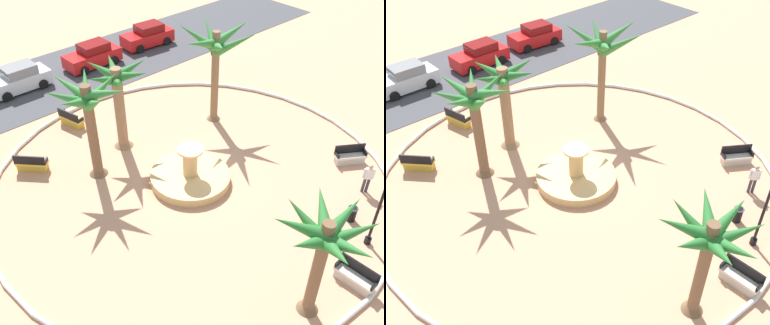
{
  "view_description": "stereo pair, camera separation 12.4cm",
  "coord_description": "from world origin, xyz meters",
  "views": [
    {
      "loc": [
        -11.62,
        -12.62,
        14.2
      ],
      "look_at": [
        -0.08,
        -0.03,
        1.0
      ],
      "focal_mm": 41.99,
      "sensor_mm": 36.0,
      "label": 1
    },
    {
      "loc": [
        -11.53,
        -12.71,
        14.2
      ],
      "look_at": [
        -0.08,
        -0.03,
        1.0
      ],
      "focal_mm": 41.99,
      "sensor_mm": 36.0,
      "label": 2
    }
  ],
  "objects": [
    {
      "name": "bench_north",
      "position": [
        0.22,
        -8.86,
        0.35
      ],
      "size": [
        0.53,
        1.61,
        1.0
      ],
      "color": "beige",
      "rests_on": "ground"
    },
    {
      "name": "plaza_curb",
      "position": [
        0.0,
        0.0,
        0.1
      ],
      "size": [
        19.54,
        19.54,
        0.2
      ],
      "primitive_type": "torus",
      "color": "silver",
      "rests_on": "ground"
    },
    {
      "name": "fountain",
      "position": [
        -0.26,
        -0.1,
        0.29
      ],
      "size": [
        3.91,
        3.91,
        1.95
      ],
      "color": "tan",
      "rests_on": "ground"
    },
    {
      "name": "bench_southeast",
      "position": [
        -5.56,
        5.9,
        0.35
      ],
      "size": [
        1.46,
        1.51,
        1.0
      ],
      "color": "gold",
      "rests_on": "ground"
    },
    {
      "name": "bench_west",
      "position": [
        6.77,
        -4.55,
        0.35
      ],
      "size": [
        1.61,
        1.31,
        1.0
      ],
      "color": "beige",
      "rests_on": "ground"
    },
    {
      "name": "person_cyclist_helmet",
      "position": [
        5.32,
        -6.28,
        0.9
      ],
      "size": [
        0.38,
        0.42,
        1.61
      ],
      "color": "#33333D",
      "rests_on": "ground"
    },
    {
      "name": "ground_plane",
      "position": [
        0.0,
        0.0,
        0.0
      ],
      "size": [
        80.0,
        80.0,
        0.0
      ],
      "primitive_type": "plane",
      "color": "tan"
    },
    {
      "name": "palm_tree_near_fountain",
      "position": [
        -2.0,
        -8.32,
        3.56
      ],
      "size": [
        3.52,
        3.48,
        4.66
      ],
      "color": "brown",
      "rests_on": "ground"
    },
    {
      "name": "parked_car_third",
      "position": [
        8.41,
        14.32,
        0.78
      ],
      "size": [
        4.12,
        2.16,
        1.67
      ],
      "color": "red",
      "rests_on": "ground"
    },
    {
      "name": "parked_car_leftmost",
      "position": [
        -2.19,
        14.24,
        0.78
      ],
      "size": [
        4.0,
        1.92,
        1.67
      ],
      "color": "silver",
      "rests_on": "ground"
    },
    {
      "name": "street_asphalt",
      "position": [
        0.0,
        14.17,
        0.01
      ],
      "size": [
        48.0,
        8.0,
        0.03
      ],
      "primitive_type": "cube",
      "color": "#424247",
      "rests_on": "ground"
    },
    {
      "name": "parked_car_second",
      "position": [
        3.3,
        14.09,
        0.78
      ],
      "size": [
        4.02,
        1.96,
        1.67
      ],
      "color": "red",
      "rests_on": "ground"
    },
    {
      "name": "palm_tree_far_side",
      "position": [
        4.61,
        3.2,
        4.24
      ],
      "size": [
        4.69,
        4.18,
        5.62
      ],
      "color": "brown",
      "rests_on": "ground"
    },
    {
      "name": "palm_tree_by_curb",
      "position": [
        -3.28,
        3.43,
        3.79
      ],
      "size": [
        3.7,
        3.78,
        5.19
      ],
      "color": "brown",
      "rests_on": "ground"
    },
    {
      "name": "lamppost",
      "position": [
        2.49,
        -8.12,
        2.49
      ],
      "size": [
        0.32,
        0.32,
        4.26
      ],
      "color": "black",
      "rests_on": "ground"
    },
    {
      "name": "trash_bin",
      "position": [
        3.17,
        -6.89,
        0.39
      ],
      "size": [
        0.46,
        0.46,
        0.73
      ],
      "color": "black",
      "rests_on": "ground"
    },
    {
      "name": "bench_east",
      "position": [
        -1.93,
        8.24,
        0.35
      ],
      "size": [
        0.85,
        1.67,
        1.0
      ],
      "color": "gold",
      "rests_on": "ground"
    },
    {
      "name": "palm_tree_mid_plaza",
      "position": [
        -0.9,
        4.56,
        3.33
      ],
      "size": [
        3.46,
        3.35,
        4.84
      ],
      "color": "#8E6B4C",
      "rests_on": "ground"
    }
  ]
}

